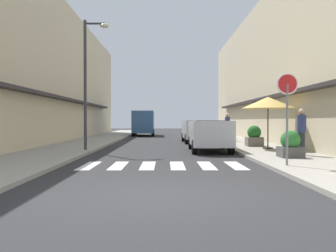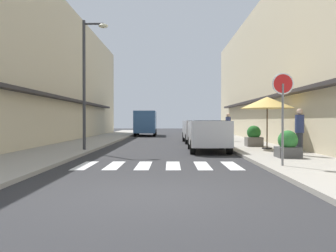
{
  "view_description": "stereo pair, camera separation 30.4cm",
  "coord_description": "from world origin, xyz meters",
  "px_view_note": "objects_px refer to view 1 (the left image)",
  "views": [
    {
      "loc": [
        0.09,
        -7.0,
        1.47
      ],
      "look_at": [
        0.24,
        13.97,
        1.14
      ],
      "focal_mm": 38.09,
      "sensor_mm": 36.0,
      "label": 1
    },
    {
      "loc": [
        0.4,
        -7.0,
        1.47
      ],
      "look_at": [
        0.24,
        13.97,
        1.14
      ],
      "focal_mm": 38.09,
      "sensor_mm": 36.0,
      "label": 2
    }
  ],
  "objects_px": {
    "parked_car_near": "(209,132)",
    "cafe_umbrella": "(268,103)",
    "street_lamp": "(89,72)",
    "planter_midblock": "(254,137)",
    "pedestrian_walking_near": "(302,131)",
    "parked_car_mid": "(197,129)",
    "round_street_sign": "(287,95)",
    "planter_corner": "(290,145)",
    "delivery_van": "(144,121)",
    "pedestrian_walking_far": "(227,126)"
  },
  "relations": [
    {
      "from": "delivery_van",
      "to": "street_lamp",
      "type": "distance_m",
      "value": 18.04
    },
    {
      "from": "pedestrian_walking_near",
      "to": "street_lamp",
      "type": "bearing_deg",
      "value": 92.42
    },
    {
      "from": "round_street_sign",
      "to": "cafe_umbrella",
      "type": "bearing_deg",
      "value": 78.88
    },
    {
      "from": "planter_corner",
      "to": "planter_midblock",
      "type": "height_order",
      "value": "planter_midblock"
    },
    {
      "from": "parked_car_near",
      "to": "planter_midblock",
      "type": "height_order",
      "value": "parked_car_near"
    },
    {
      "from": "planter_midblock",
      "to": "pedestrian_walking_near",
      "type": "bearing_deg",
      "value": -82.74
    },
    {
      "from": "street_lamp",
      "to": "cafe_umbrella",
      "type": "height_order",
      "value": "street_lamp"
    },
    {
      "from": "parked_car_mid",
      "to": "planter_midblock",
      "type": "distance_m",
      "value": 5.41
    },
    {
      "from": "pedestrian_walking_near",
      "to": "pedestrian_walking_far",
      "type": "distance_m",
      "value": 9.72
    },
    {
      "from": "planter_midblock",
      "to": "pedestrian_walking_near",
      "type": "relative_size",
      "value": 0.6
    },
    {
      "from": "planter_corner",
      "to": "pedestrian_walking_near",
      "type": "height_order",
      "value": "pedestrian_walking_near"
    },
    {
      "from": "parked_car_near",
      "to": "street_lamp",
      "type": "relative_size",
      "value": 0.71
    },
    {
      "from": "parked_car_mid",
      "to": "planter_midblock",
      "type": "relative_size",
      "value": 3.98
    },
    {
      "from": "planter_midblock",
      "to": "planter_corner",
      "type": "bearing_deg",
      "value": -90.77
    },
    {
      "from": "parked_car_near",
      "to": "parked_car_mid",
      "type": "distance_m",
      "value": 6.6
    },
    {
      "from": "pedestrian_walking_near",
      "to": "pedestrian_walking_far",
      "type": "height_order",
      "value": "pedestrian_walking_far"
    },
    {
      "from": "parked_car_mid",
      "to": "planter_corner",
      "type": "bearing_deg",
      "value": -76.42
    },
    {
      "from": "round_street_sign",
      "to": "planter_corner",
      "type": "bearing_deg",
      "value": 68.43
    },
    {
      "from": "delivery_van",
      "to": "round_street_sign",
      "type": "relative_size",
      "value": 1.96
    },
    {
      "from": "parked_car_near",
      "to": "cafe_umbrella",
      "type": "xyz_separation_m",
      "value": [
        2.81,
        0.14,
        1.38
      ]
    },
    {
      "from": "round_street_sign",
      "to": "cafe_umbrella",
      "type": "height_order",
      "value": "round_street_sign"
    },
    {
      "from": "delivery_van",
      "to": "pedestrian_walking_far",
      "type": "distance_m",
      "value": 12.53
    },
    {
      "from": "round_street_sign",
      "to": "planter_midblock",
      "type": "distance_m",
      "value": 8.2
    },
    {
      "from": "street_lamp",
      "to": "planter_midblock",
      "type": "distance_m",
      "value": 9.01
    },
    {
      "from": "parked_car_near",
      "to": "parked_car_mid",
      "type": "bearing_deg",
      "value": 90.0
    },
    {
      "from": "street_lamp",
      "to": "cafe_umbrella",
      "type": "bearing_deg",
      "value": 3.08
    },
    {
      "from": "parked_car_mid",
      "to": "street_lamp",
      "type": "xyz_separation_m",
      "value": [
        -5.6,
        -6.91,
        2.8
      ]
    },
    {
      "from": "parked_car_near",
      "to": "cafe_umbrella",
      "type": "distance_m",
      "value": 3.13
    },
    {
      "from": "round_street_sign",
      "to": "planter_midblock",
      "type": "relative_size",
      "value": 2.55
    },
    {
      "from": "cafe_umbrella",
      "to": "pedestrian_walking_near",
      "type": "height_order",
      "value": "cafe_umbrella"
    },
    {
      "from": "parked_car_near",
      "to": "parked_car_mid",
      "type": "height_order",
      "value": "same"
    },
    {
      "from": "street_lamp",
      "to": "planter_midblock",
      "type": "xyz_separation_m",
      "value": [
        8.18,
        2.16,
        -3.1
      ]
    },
    {
      "from": "cafe_umbrella",
      "to": "pedestrian_walking_near",
      "type": "distance_m",
      "value": 3.42
    },
    {
      "from": "parked_car_mid",
      "to": "cafe_umbrella",
      "type": "xyz_separation_m",
      "value": [
        2.81,
        -6.45,
        1.38
      ]
    },
    {
      "from": "parked_car_mid",
      "to": "cafe_umbrella",
      "type": "bearing_deg",
      "value": -66.48
    },
    {
      "from": "round_street_sign",
      "to": "pedestrian_walking_near",
      "type": "xyz_separation_m",
      "value": [
        1.62,
        3.1,
        -1.16
      ]
    },
    {
      "from": "parked_car_mid",
      "to": "round_street_sign",
      "type": "xyz_separation_m",
      "value": [
        1.58,
        -12.72,
        1.32
      ]
    },
    {
      "from": "parked_car_near",
      "to": "pedestrian_walking_near",
      "type": "distance_m",
      "value": 4.41
    },
    {
      "from": "round_street_sign",
      "to": "parked_car_mid",
      "type": "bearing_deg",
      "value": 97.07
    },
    {
      "from": "round_street_sign",
      "to": "pedestrian_walking_near",
      "type": "height_order",
      "value": "round_street_sign"
    },
    {
      "from": "parked_car_near",
      "to": "parked_car_mid",
      "type": "relative_size",
      "value": 0.98
    },
    {
      "from": "parked_car_near",
      "to": "planter_midblock",
      "type": "distance_m",
      "value": 3.19
    },
    {
      "from": "street_lamp",
      "to": "cafe_umbrella",
      "type": "relative_size",
      "value": 2.37
    },
    {
      "from": "parked_car_mid",
      "to": "cafe_umbrella",
      "type": "relative_size",
      "value": 1.72
    },
    {
      "from": "delivery_van",
      "to": "pedestrian_walking_near",
      "type": "xyz_separation_m",
      "value": [
        7.38,
        -20.54,
        -0.33
      ]
    },
    {
      "from": "parked_car_near",
      "to": "cafe_umbrella",
      "type": "bearing_deg",
      "value": 2.89
    },
    {
      "from": "parked_car_near",
      "to": "planter_corner",
      "type": "relative_size",
      "value": 4.29
    },
    {
      "from": "delivery_van",
      "to": "pedestrian_walking_near",
      "type": "distance_m",
      "value": 21.83
    },
    {
      "from": "planter_midblock",
      "to": "pedestrian_walking_far",
      "type": "distance_m",
      "value": 4.84
    },
    {
      "from": "parked_car_near",
      "to": "planter_corner",
      "type": "xyz_separation_m",
      "value": [
        2.51,
        -3.78,
        -0.35
      ]
    }
  ]
}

